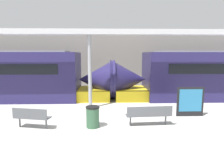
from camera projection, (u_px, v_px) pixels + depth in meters
name	position (u px, v px, depth m)	size (l,w,h in m)	color
ground_plane	(113.00, 134.00, 7.45)	(60.00, 60.00, 0.00)	#B2AFA8
station_wall	(109.00, 60.00, 16.99)	(56.00, 0.20, 5.00)	gray
bench_near	(149.00, 114.00, 8.26)	(1.92, 0.57, 0.85)	#4C4F54
bench_far	(31.00, 116.00, 7.94)	(1.53, 0.74, 0.85)	#4C4F54
trash_bin	(93.00, 117.00, 8.11)	(0.56, 0.56, 0.87)	#2D5138
poster_board	(190.00, 102.00, 9.54)	(1.29, 0.07, 1.42)	black
support_column_near	(90.00, 72.00, 10.84)	(0.20, 0.20, 3.99)	gray
canopy_beam	(89.00, 32.00, 10.53)	(28.00, 0.60, 0.28)	#B7B7BC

